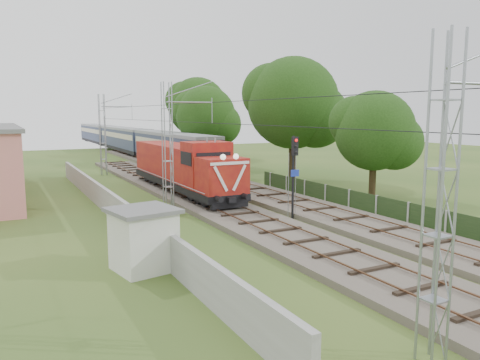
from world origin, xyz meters
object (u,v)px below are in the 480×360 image
locomotive (183,167)px  signal_post (294,162)px  coach_rake (125,138)px  relay_hut (143,239)px

locomotive → signal_post: signal_post is taller
signal_post → locomotive: bearing=104.7°
locomotive → coach_rake: locomotive is taller
coach_rake → relay_hut: 55.68m
coach_rake → signal_post: bearing=-92.6°
locomotive → signal_post: bearing=-75.3°
relay_hut → signal_post: bearing=25.0°
locomotive → coach_rake: 39.17m
signal_post → relay_hut: bearing=-155.0°
signal_post → relay_hut: 11.44m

